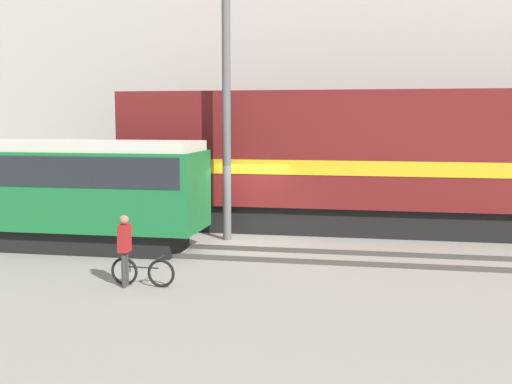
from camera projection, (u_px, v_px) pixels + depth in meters
ground_plane at (245, 243)px, 21.04m from camera, size 120.00×120.00×0.00m
track_near at (231, 253)px, 19.12m from camera, size 60.00×1.51×0.14m
track_far at (261, 226)px, 23.73m from camera, size 60.00×1.51×0.14m
building_backdrop at (290, 78)px, 30.41m from camera, size 38.15×6.00×11.84m
freight_locomotive at (397, 159)px, 22.50m from camera, size 19.47×3.04×5.61m
streetcar at (35, 187)px, 20.11m from camera, size 10.73×2.54×3.38m
bicycle at (143, 272)px, 15.59m from camera, size 1.65×0.44×0.75m
person at (124, 243)px, 15.45m from camera, size 0.23×0.36×1.77m
utility_pole_left at (226, 98)px, 21.01m from camera, size 0.28×0.28×9.46m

